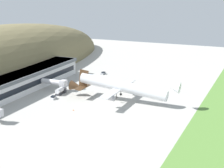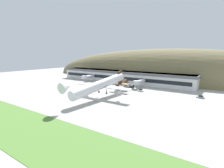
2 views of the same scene
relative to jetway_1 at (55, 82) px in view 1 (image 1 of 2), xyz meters
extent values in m
plane|color=#ADAAA3|center=(-11.56, -36.35, -3.99)|extent=(353.65, 353.65, 0.00)
cube|color=#568438|center=(-11.56, -81.23, -3.95)|extent=(318.29, 21.04, 0.08)
cube|color=black|center=(-23.97, 7.68, 0.18)|extent=(112.94, 0.16, 2.60)
cylinder|color=silver|center=(0.00, 1.56, 0.01)|extent=(2.60, 12.36, 2.60)
cube|color=silver|center=(0.00, -4.62, 0.01)|extent=(3.38, 2.86, 2.86)
cylinder|color=slate|center=(0.00, -4.12, -1.99)|extent=(0.36, 0.36, 4.00)
cylinder|color=silver|center=(-4.39, -37.79, 3.03)|extent=(4.77, 41.02, 9.02)
cone|color=silver|center=(-4.39, -60.65, 5.44)|extent=(4.67, 5.71, 5.20)
cone|color=#4C331E|center=(-4.39, -14.45, 0.56)|extent=(4.67, 6.66, 5.30)
cube|color=#4C331E|center=(-4.39, -18.24, 4.90)|extent=(0.50, 5.09, 8.27)
cube|color=#4C331E|center=(-4.39, -18.00, 0.94)|extent=(12.40, 3.36, 0.71)
cube|color=silver|center=(-4.39, -35.76, 1.98)|extent=(33.78, 3.63, 0.83)
cylinder|color=#9E9EA3|center=(-14.53, -36.30, 0.48)|extent=(2.30, 3.82, 2.67)
cylinder|color=#9E9EA3|center=(5.74, -36.30, 0.48)|extent=(2.30, 3.82, 2.67)
cylinder|color=#2D2D2D|center=(-7.02, -35.76, -0.43)|extent=(0.28, 0.28, 2.20)
cylinder|color=#2D2D2D|center=(-7.02, -35.76, -1.53)|extent=(0.45, 1.10, 1.10)
cylinder|color=#2D2D2D|center=(-1.77, -35.76, -0.43)|extent=(0.28, 0.28, 2.20)
cylinder|color=#2D2D2D|center=(-1.77, -35.76, -1.53)|extent=(0.45, 1.10, 1.10)
cylinder|color=#2D2D2D|center=(-4.39, -51.97, 1.39)|extent=(0.22, 0.22, 1.98)
cylinder|color=#2D2D2D|center=(-4.39, -51.97, 0.40)|extent=(0.30, 0.83, 0.82)
cube|color=silver|center=(6.42, -10.83, -3.54)|extent=(3.76, 1.96, 0.90)
cube|color=black|center=(6.24, -10.85, -2.72)|extent=(2.12, 1.56, 0.74)
cube|color=#999EA3|center=(39.59, -7.91, -3.61)|extent=(3.93, 2.18, 0.77)
cube|color=black|center=(39.78, -7.93, -2.90)|extent=(2.21, 1.75, 0.63)
cube|color=silver|center=(-13.31, -7.04, -3.54)|extent=(3.80, 1.97, 0.90)
cube|color=black|center=(-13.50, -7.04, -2.72)|extent=(2.12, 1.62, 0.74)
cube|color=#333338|center=(-2.63, -5.92, -2.77)|extent=(2.36, 2.59, 2.44)
cube|color=black|center=(-1.46, -5.88, -2.33)|extent=(0.15, 2.14, 1.07)
cube|color=#38383D|center=(-6.18, -6.05, -3.54)|extent=(4.90, 2.42, 0.90)
cylinder|color=silver|center=(-6.18, -6.05, -1.90)|extent=(4.67, 2.54, 2.39)
cube|color=orange|center=(-23.81, -23.30, -3.98)|extent=(0.52, 0.52, 0.03)
cone|color=orange|center=(-23.81, -23.30, -3.69)|extent=(0.40, 0.40, 0.55)
cube|color=orange|center=(19.58, -13.34, -3.98)|extent=(0.52, 0.52, 0.03)
cone|color=orange|center=(19.58, -13.34, -3.69)|extent=(0.40, 0.40, 0.55)
camera|label=1|loc=(-153.11, -96.61, 47.54)|focal=60.00mm
camera|label=2|loc=(52.02, -108.65, 19.11)|focal=28.00mm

